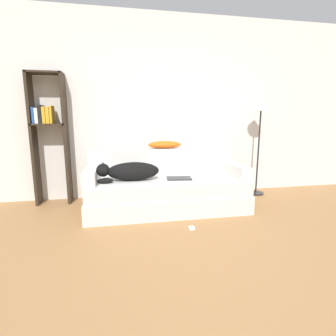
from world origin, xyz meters
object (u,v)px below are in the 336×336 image
at_px(throw_pillow, 165,145).
at_px(bookshelf, 49,131).
at_px(floor_lamp, 260,120).
at_px(dog, 130,171).
at_px(power_adapter, 191,228).
at_px(couch, 167,194).
at_px(laptop, 179,178).

xyz_separation_m(throw_pillow, bookshelf, (-1.59, 0.17, 0.21)).
distance_m(bookshelf, floor_lamp, 3.08).
height_order(bookshelf, floor_lamp, bookshelf).
relative_size(dog, throw_pillow, 1.63).
bearing_deg(dog, throw_pillow, 40.64).
relative_size(dog, power_adapter, 12.39).
xyz_separation_m(bookshelf, power_adapter, (1.69, -1.26, -1.01)).
height_order(couch, floor_lamp, floor_lamp).
bearing_deg(throw_pillow, laptop, -78.18).
height_order(throw_pillow, floor_lamp, floor_lamp).
bearing_deg(couch, laptop, -32.70).
relative_size(couch, floor_lamp, 1.40).
bearing_deg(couch, bookshelf, 159.97).
bearing_deg(laptop, throw_pillow, 108.36).
bearing_deg(throw_pillow, bookshelf, 174.00).
xyz_separation_m(dog, floor_lamp, (2.02, 0.48, 0.63)).
bearing_deg(bookshelf, power_adapter, -36.82).
height_order(couch, throw_pillow, throw_pillow).
height_order(dog, throw_pillow, throw_pillow).
relative_size(floor_lamp, power_adapter, 23.57).
bearing_deg(floor_lamp, bookshelf, 177.42).
bearing_deg(power_adapter, laptop, 90.00).
relative_size(couch, dog, 2.66).
height_order(couch, laptop, laptop).
bearing_deg(power_adapter, couch, 101.79).
distance_m(dog, throw_pillow, 0.75).
xyz_separation_m(couch, laptop, (0.15, -0.09, 0.22)).
bearing_deg(dog, bookshelf, 149.67).
bearing_deg(dog, power_adapter, -45.67).
distance_m(throw_pillow, power_adapter, 1.37).
relative_size(dog, bookshelf, 0.43).
bearing_deg(floor_lamp, throw_pillow, -178.92).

